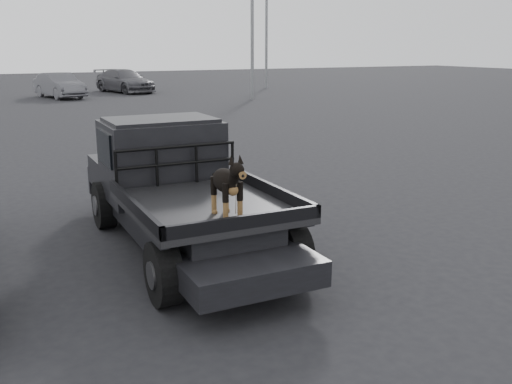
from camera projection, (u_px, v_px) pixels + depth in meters
name	position (u px, v px, depth m)	size (l,w,h in m)	color
ground	(229.00, 282.00, 7.15)	(120.00, 120.00, 0.00)	black
flatbed_ute	(183.00, 218.00, 8.25)	(2.00, 5.40, 0.92)	black
ute_cab	(161.00, 146.00, 8.85)	(1.72, 1.30, 0.88)	black
headache_rack	(177.00, 166.00, 8.24)	(1.80, 0.08, 0.55)	black
dog	(226.00, 186.00, 6.65)	(0.32, 0.60, 0.74)	black
distant_car_a	(60.00, 85.00, 32.08)	(1.48, 4.24, 1.40)	#4E4E53
distant_car_b	(125.00, 81.00, 35.91)	(1.99, 4.90, 1.42)	#46454A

